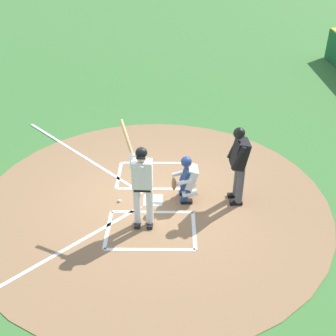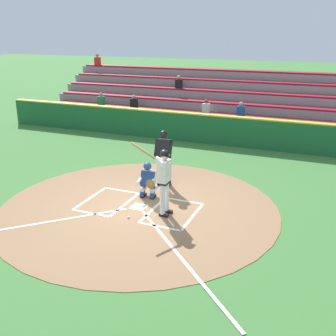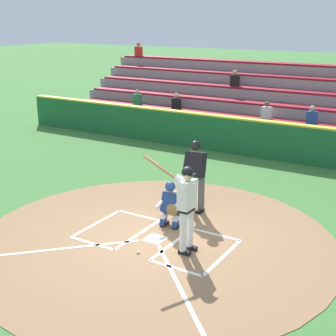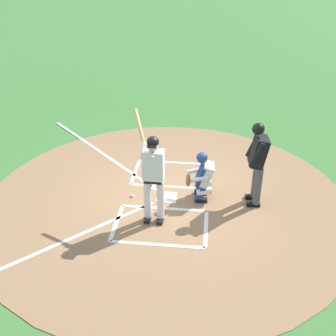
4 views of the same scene
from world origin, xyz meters
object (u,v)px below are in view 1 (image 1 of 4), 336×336
object	(u,v)px
batter	(142,181)
catcher	(187,178)
baseball	(119,201)
plate_umpire	(239,161)

from	to	relation	value
batter	catcher	distance (m)	1.40
batter	baseball	bearing A→B (deg)	37.09
catcher	plate_umpire	bearing A→B (deg)	-92.08
catcher	baseball	size ratio (longest dim) A/B	15.27
plate_umpire	baseball	xyz separation A→B (m)	(-0.08, 2.65, -1.04)
batter	baseball	distance (m)	1.46
batter	catcher	xyz separation A→B (m)	(0.91, -0.93, -0.51)
batter	catcher	bearing A→B (deg)	-45.52
batter	catcher	size ratio (longest dim) A/B	1.88
catcher	baseball	distance (m)	1.63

